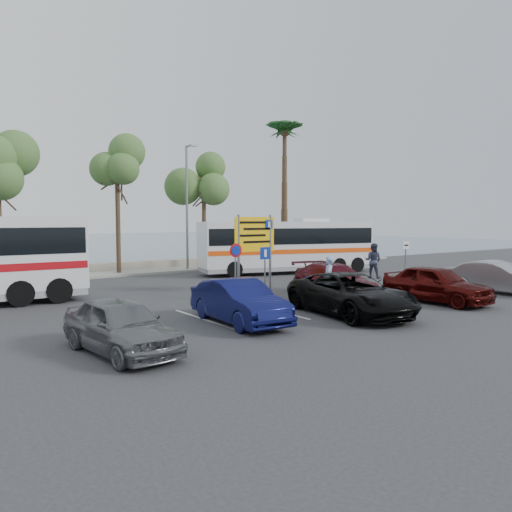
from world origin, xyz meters
TOP-DOWN VIEW (x-y plane):
  - ground at (0.00, 0.00)m, footprint 120.00×120.00m
  - kerb_strip at (0.00, 14.00)m, footprint 44.00×2.40m
  - seawall at (0.00, 16.00)m, footprint 48.00×0.80m
  - sea at (0.00, 60.00)m, footprint 140.00×140.00m
  - tree_mid at (-1.50, 14.00)m, footprint 3.20×3.20m
  - tree_right at (4.50, 14.00)m, footprint 3.20×3.20m
  - palm_tree at (11.50, 14.00)m, footprint 4.80×4.80m
  - street_lamp_right at (3.00, 13.52)m, footprint 0.45×1.15m
  - direction_sign at (1.00, 3.20)m, footprint 2.20×0.12m
  - sign_no_stop at (-0.60, 2.38)m, footprint 0.60×0.08m
  - sign_parking at (-0.20, 0.79)m, footprint 0.50×0.07m
  - sign_taxi at (9.80, 1.49)m, footprint 0.50×0.07m
  - lane_markings at (-1.14, -1.00)m, footprint 12.02×4.20m
  - coach_bus_right at (7.50, 8.76)m, footprint 11.38×5.02m
  - car_silver_a at (-7.95, -3.50)m, footprint 2.11×4.28m
  - car_blue at (-3.51, -2.23)m, footprint 1.81×4.45m
  - car_maroon at (2.90, -0.09)m, footprint 3.17×5.36m
  - car_red at (5.30, -3.50)m, footprint 1.88×4.51m
  - suv_black at (0.50, -3.34)m, footprint 3.26×5.65m
  - car_silver_b at (10.00, -3.50)m, footprint 1.90×4.53m
  - pedestrian_near at (2.00, -0.66)m, footprint 0.80×0.79m
  - pedestrian_far at (9.87, 3.80)m, footprint 1.09×1.20m

SIDE VIEW (x-z plane):
  - ground at x=0.00m, z-range 0.00..0.00m
  - lane_markings at x=-1.14m, z-range 0.00..0.01m
  - sea at x=0.00m, z-range 0.01..0.01m
  - kerb_strip at x=0.00m, z-range 0.00..0.15m
  - seawall at x=0.00m, z-range 0.00..0.60m
  - car_silver_a at x=-7.95m, z-range 0.00..1.40m
  - car_blue at x=-3.51m, z-range 0.00..1.43m
  - car_silver_b at x=10.00m, z-range 0.00..1.46m
  - car_maroon at x=2.90m, z-range 0.00..1.46m
  - suv_black at x=0.50m, z-range 0.00..1.48m
  - car_red at x=5.30m, z-range 0.00..1.53m
  - pedestrian_near at x=2.00m, z-range 0.00..1.86m
  - pedestrian_far at x=9.87m, z-range 0.00..2.01m
  - sign_taxi at x=9.80m, z-range 0.32..2.52m
  - sign_parking at x=-0.20m, z-range 0.34..2.59m
  - sign_no_stop at x=-0.60m, z-range 0.40..2.75m
  - coach_bus_right at x=7.50m, z-range -0.13..3.35m
  - direction_sign at x=1.00m, z-range 0.63..4.23m
  - street_lamp_right at x=3.00m, z-range 0.59..8.60m
  - tree_right at x=4.50m, z-range 2.47..9.87m
  - tree_mid at x=-1.50m, z-range 2.65..10.65m
  - palm_tree at x=11.50m, z-range 4.27..15.47m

